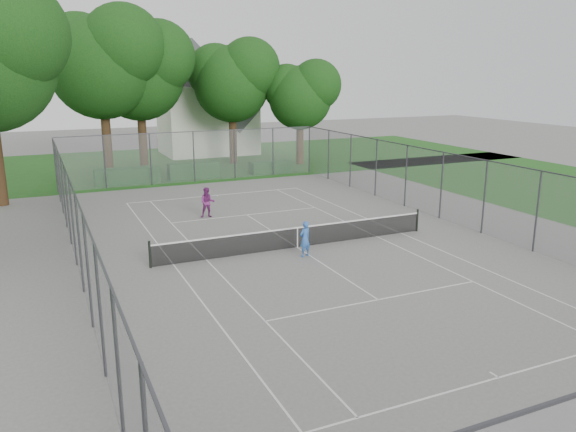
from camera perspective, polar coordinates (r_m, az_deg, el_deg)
name	(u,v)px	position (r m, az deg, el deg)	size (l,w,h in m)	color
ground	(297,248)	(24.65, 0.96, -3.23)	(120.00, 120.00, 0.00)	slate
grass_far	(167,163)	(48.87, -12.20, 5.27)	(60.00, 20.00, 0.00)	#1A4B15
court_markings	(297,247)	(24.64, 0.96, -3.22)	(11.03, 23.83, 0.01)	silver
tennis_net	(297,236)	(24.50, 0.96, -2.09)	(12.87, 0.10, 1.10)	black
perimeter_fence	(298,208)	(24.16, 0.98, 0.86)	(18.08, 34.08, 3.52)	#38383D
tree_far_left	(102,59)	(43.88, -18.36, 14.94)	(8.52, 7.78, 12.25)	#342112
tree_far_midleft	(140,68)	(45.56, -14.83, 14.37)	(7.91, 7.22, 11.37)	#342112
tree_far_midright	(233,78)	(47.38, -5.62, 13.82)	(7.14, 6.52, 10.27)	#342112
tree_far_right	(301,92)	(46.87, 1.36, 12.43)	(5.95, 5.43, 8.56)	#342112
hedge_left	(127,176)	(40.36, -16.04, 3.95)	(4.32, 1.30, 1.08)	#164418
hedge_mid	(194,170)	(41.30, -9.56, 4.58)	(3.66, 1.05, 1.15)	#164418
hedge_right	(270,167)	(42.86, -1.83, 4.98)	(3.09, 1.13, 0.93)	#164418
house	(207,109)	(53.88, -8.21, 10.71)	(8.28, 6.42, 10.31)	silver
girl_player	(305,239)	(23.30, 1.73, -2.34)	(0.55, 0.36, 1.51)	#3062B5
woman_player	(207,202)	(29.88, -8.18, 1.37)	(0.78, 0.61, 1.61)	#77276C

